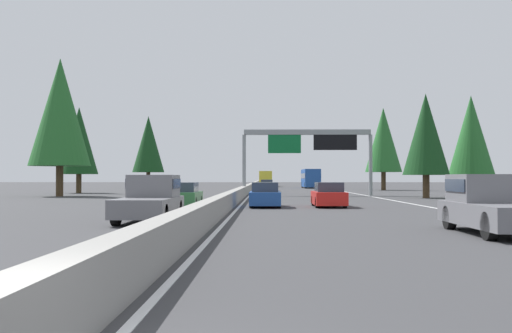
{
  "coord_description": "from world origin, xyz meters",
  "views": [
    {
      "loc": [
        -4.83,
        -1.86,
        1.76
      ],
      "look_at": [
        55.89,
        -0.84,
        2.85
      ],
      "focal_mm": 42.63,
      "sensor_mm": 36.0,
      "label": 1
    }
  ],
  "objects_px": {
    "sign_gantry_overhead": "(309,143)",
    "oncoming_near": "(184,196)",
    "sedan_near_center": "(265,196)",
    "oncoming_far": "(151,198)",
    "conifer_right_mid": "(426,134)",
    "conifer_right_near": "(471,135)",
    "bus_mid_center": "(310,178)",
    "pickup_distant_a": "(491,204)",
    "conifer_left_far": "(148,144)",
    "conifer_left_near": "(60,112)",
    "box_truck_far_right": "(266,178)",
    "sedan_distant_b": "(267,185)",
    "sedan_far_left": "(329,195)",
    "conifer_right_far": "(383,140)",
    "conifer_left_mid": "(79,141)"
  },
  "relations": [
    {
      "from": "pickup_distant_a",
      "to": "conifer_left_far",
      "type": "height_order",
      "value": "conifer_left_far"
    },
    {
      "from": "conifer_left_far",
      "to": "bus_mid_center",
      "type": "bearing_deg",
      "value": -87.43
    },
    {
      "from": "conifer_right_near",
      "to": "sign_gantry_overhead",
      "type": "bearing_deg",
      "value": 72.34
    },
    {
      "from": "conifer_right_near",
      "to": "conifer_left_near",
      "type": "bearing_deg",
      "value": 88.0
    },
    {
      "from": "bus_mid_center",
      "to": "sedan_near_center",
      "type": "distance_m",
      "value": 65.49
    },
    {
      "from": "sedan_near_center",
      "to": "conifer_right_mid",
      "type": "xyz_separation_m",
      "value": [
        16.22,
        -13.78,
        4.77
      ]
    },
    {
      "from": "oncoming_near",
      "to": "conifer_right_mid",
      "type": "bearing_deg",
      "value": 131.8
    },
    {
      "from": "oncoming_far",
      "to": "sign_gantry_overhead",
      "type": "bearing_deg",
      "value": 165.83
    },
    {
      "from": "conifer_right_mid",
      "to": "conifer_right_far",
      "type": "relative_size",
      "value": 0.79
    },
    {
      "from": "pickup_distant_a",
      "to": "sedan_near_center",
      "type": "relative_size",
      "value": 1.27
    },
    {
      "from": "sedan_distant_b",
      "to": "conifer_right_near",
      "type": "xyz_separation_m",
      "value": [
        -26.18,
        -18.3,
        4.86
      ]
    },
    {
      "from": "pickup_distant_a",
      "to": "conifer_right_far",
      "type": "xyz_separation_m",
      "value": [
        64.66,
        -9.1,
        6.01
      ]
    },
    {
      "from": "box_truck_far_right",
      "to": "oncoming_far",
      "type": "height_order",
      "value": "box_truck_far_right"
    },
    {
      "from": "oncoming_near",
      "to": "conifer_right_near",
      "type": "relative_size",
      "value": 0.48
    },
    {
      "from": "oncoming_far",
      "to": "conifer_left_far",
      "type": "distance_m",
      "value": 77.29
    },
    {
      "from": "conifer_right_far",
      "to": "conifer_left_near",
      "type": "height_order",
      "value": "conifer_left_near"
    },
    {
      "from": "sign_gantry_overhead",
      "to": "oncoming_near",
      "type": "height_order",
      "value": "sign_gantry_overhead"
    },
    {
      "from": "pickup_distant_a",
      "to": "conifer_right_mid",
      "type": "height_order",
      "value": "conifer_right_mid"
    },
    {
      "from": "conifer_right_near",
      "to": "bus_mid_center",
      "type": "bearing_deg",
      "value": 13.31
    },
    {
      "from": "bus_mid_center",
      "to": "oncoming_near",
      "type": "bearing_deg",
      "value": 169.42
    },
    {
      "from": "conifer_right_mid",
      "to": "conifer_left_near",
      "type": "distance_m",
      "value": 33.15
    },
    {
      "from": "bus_mid_center",
      "to": "conifer_right_mid",
      "type": "distance_m",
      "value": 49.39
    },
    {
      "from": "sedan_near_center",
      "to": "oncoming_far",
      "type": "xyz_separation_m",
      "value": [
        -11.73,
        4.55,
        0.23
      ]
    },
    {
      "from": "bus_mid_center",
      "to": "oncoming_near",
      "type": "xyz_separation_m",
      "value": [
        -65.44,
        12.23,
        -1.03
      ]
    },
    {
      "from": "box_truck_far_right",
      "to": "conifer_right_near",
      "type": "distance_m",
      "value": 64.51
    },
    {
      "from": "conifer_right_mid",
      "to": "sign_gantry_overhead",
      "type": "bearing_deg",
      "value": 54.14
    },
    {
      "from": "sedan_far_left",
      "to": "conifer_left_mid",
      "type": "relative_size",
      "value": 0.45
    },
    {
      "from": "oncoming_near",
      "to": "conifer_left_near",
      "type": "relative_size",
      "value": 0.34
    },
    {
      "from": "oncoming_near",
      "to": "box_truck_far_right",
      "type": "bearing_deg",
      "value": 176.64
    },
    {
      "from": "box_truck_far_right",
      "to": "oncoming_near",
      "type": "height_order",
      "value": "box_truck_far_right"
    },
    {
      "from": "box_truck_far_right",
      "to": "oncoming_near",
      "type": "bearing_deg",
      "value": 176.64
    },
    {
      "from": "oncoming_near",
      "to": "sedan_far_left",
      "type": "bearing_deg",
      "value": 94.14
    },
    {
      "from": "sedan_far_left",
      "to": "bus_mid_center",
      "type": "height_order",
      "value": "bus_mid_center"
    },
    {
      "from": "pickup_distant_a",
      "to": "sedan_far_left",
      "type": "relative_size",
      "value": 1.27
    },
    {
      "from": "box_truck_far_right",
      "to": "conifer_right_far",
      "type": "relative_size",
      "value": 0.75
    },
    {
      "from": "conifer_left_mid",
      "to": "conifer_right_mid",
      "type": "bearing_deg",
      "value": -114.1
    },
    {
      "from": "sedan_near_center",
      "to": "box_truck_far_right",
      "type": "relative_size",
      "value": 0.52
    },
    {
      "from": "box_truck_far_right",
      "to": "pickup_distant_a",
      "type": "bearing_deg",
      "value": -175.76
    },
    {
      "from": "sedan_distant_b",
      "to": "sedan_near_center",
      "type": "bearing_deg",
      "value": 179.82
    },
    {
      "from": "conifer_right_far",
      "to": "sedan_distant_b",
      "type": "bearing_deg",
      "value": 100.92
    },
    {
      "from": "sign_gantry_overhead",
      "to": "oncoming_near",
      "type": "relative_size",
      "value": 2.88
    },
    {
      "from": "sedan_far_left",
      "to": "conifer_left_near",
      "type": "distance_m",
      "value": 30.99
    },
    {
      "from": "sedan_distant_b",
      "to": "sign_gantry_overhead",
      "type": "bearing_deg",
      "value": -169.28
    },
    {
      "from": "pickup_distant_a",
      "to": "conifer_right_near",
      "type": "xyz_separation_m",
      "value": [
        35.37,
        -11.3,
        4.62
      ]
    },
    {
      "from": "sign_gantry_overhead",
      "to": "sedan_near_center",
      "type": "xyz_separation_m",
      "value": [
        -23.11,
        4.24,
        -4.43
      ]
    },
    {
      "from": "pickup_distant_a",
      "to": "sedan_near_center",
      "type": "height_order",
      "value": "pickup_distant_a"
    },
    {
      "from": "conifer_left_near",
      "to": "conifer_right_mid",
      "type": "bearing_deg",
      "value": -96.39
    },
    {
      "from": "conifer_left_mid",
      "to": "sign_gantry_overhead",
      "type": "bearing_deg",
      "value": -108.93
    },
    {
      "from": "sedan_distant_b",
      "to": "box_truck_far_right",
      "type": "height_order",
      "value": "box_truck_far_right"
    },
    {
      "from": "sedan_distant_b",
      "to": "conifer_right_mid",
      "type": "bearing_deg",
      "value": -154.48
    }
  ]
}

